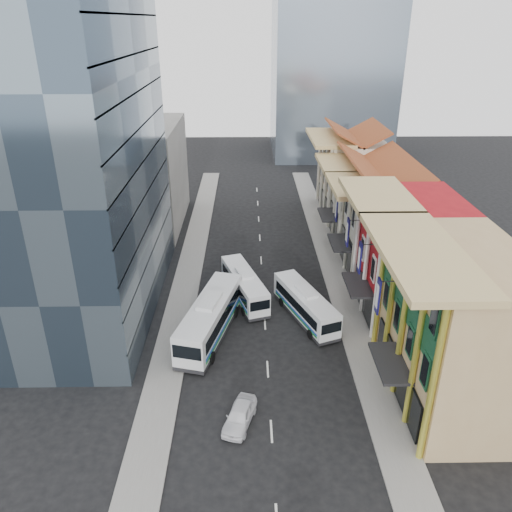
{
  "coord_description": "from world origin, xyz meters",
  "views": [
    {
      "loc": [
        -1.56,
        -25.78,
        26.6
      ],
      "look_at": [
        -0.79,
        19.61,
        5.04
      ],
      "focal_mm": 35.0,
      "sensor_mm": 36.0,
      "label": 1
    }
  ],
  "objects_px": {
    "bus_left_near": "(210,317)",
    "bus_left_far": "(244,285)",
    "office_tower": "(78,161)",
    "sedan_left": "(240,415)",
    "shophouse_tan": "(459,327)",
    "bus_right": "(305,304)"
  },
  "relations": [
    {
      "from": "bus_left_far",
      "to": "sedan_left",
      "type": "relative_size",
      "value": 2.31
    },
    {
      "from": "office_tower",
      "to": "sedan_left",
      "type": "xyz_separation_m",
      "value": [
        14.73,
        -17.16,
        -14.27
      ]
    },
    {
      "from": "office_tower",
      "to": "bus_left_far",
      "type": "xyz_separation_m",
      "value": [
        15.0,
        0.89,
        -13.41
      ]
    },
    {
      "from": "bus_left_near",
      "to": "bus_left_far",
      "type": "height_order",
      "value": "bus_left_near"
    },
    {
      "from": "bus_left_near",
      "to": "bus_right",
      "type": "relative_size",
      "value": 1.21
    },
    {
      "from": "bus_left_near",
      "to": "sedan_left",
      "type": "relative_size",
      "value": 2.83
    },
    {
      "from": "bus_left_near",
      "to": "bus_left_far",
      "type": "bearing_deg",
      "value": 79.93
    },
    {
      "from": "sedan_left",
      "to": "bus_left_far",
      "type": "bearing_deg",
      "value": 105.95
    },
    {
      "from": "office_tower",
      "to": "bus_left_far",
      "type": "height_order",
      "value": "office_tower"
    },
    {
      "from": "shophouse_tan",
      "to": "bus_right",
      "type": "bearing_deg",
      "value": 132.76
    },
    {
      "from": "shophouse_tan",
      "to": "bus_left_far",
      "type": "distance_m",
      "value": 22.3
    },
    {
      "from": "shophouse_tan",
      "to": "bus_left_far",
      "type": "bearing_deg",
      "value": 137.06
    },
    {
      "from": "shophouse_tan",
      "to": "bus_right",
      "type": "relative_size",
      "value": 1.4
    },
    {
      "from": "bus_left_near",
      "to": "sedan_left",
      "type": "height_order",
      "value": "bus_left_near"
    },
    {
      "from": "sedan_left",
      "to": "shophouse_tan",
      "type": "bearing_deg",
      "value": 27.79
    },
    {
      "from": "bus_left_far",
      "to": "bus_right",
      "type": "xyz_separation_m",
      "value": [
        5.96,
        -4.03,
        0.01
      ]
    },
    {
      "from": "bus_left_near",
      "to": "shophouse_tan",
      "type": "bearing_deg",
      "value": -8.57
    },
    {
      "from": "bus_right",
      "to": "bus_left_far",
      "type": "bearing_deg",
      "value": 124.62
    },
    {
      "from": "office_tower",
      "to": "bus_left_near",
      "type": "height_order",
      "value": "office_tower"
    },
    {
      "from": "bus_left_far",
      "to": "bus_left_near",
      "type": "bearing_deg",
      "value": -132.48
    },
    {
      "from": "shophouse_tan",
      "to": "office_tower",
      "type": "bearing_deg",
      "value": 155.7
    },
    {
      "from": "bus_left_near",
      "to": "bus_left_far",
      "type": "distance_m",
      "value": 7.46
    }
  ]
}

